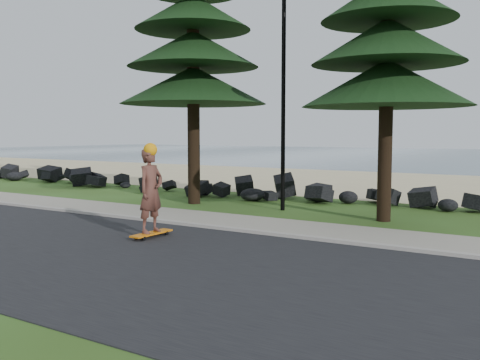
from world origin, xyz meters
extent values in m
plane|color=#304716|center=(0.00, 0.00, 0.00)|extent=(160.00, 160.00, 0.00)
cube|color=black|center=(0.00, -4.50, 0.01)|extent=(160.00, 7.00, 0.02)
cube|color=#A59D94|center=(0.00, -0.90, 0.05)|extent=(160.00, 0.20, 0.10)
cube|color=gray|center=(0.00, 0.20, 0.04)|extent=(160.00, 2.00, 0.08)
cube|color=beige|center=(0.00, 14.50, 0.01)|extent=(160.00, 15.00, 0.01)
cylinder|color=black|center=(-3.50, 3.00, 6.50)|extent=(0.44, 0.44, 13.00)
cylinder|color=black|center=(3.50, 2.80, 6.00)|extent=(0.40, 0.40, 12.00)
cylinder|color=black|center=(0.00, 3.20, 4.00)|extent=(0.14, 0.14, 8.00)
cube|color=orange|center=(-0.52, -2.69, 0.12)|extent=(0.31, 1.23, 0.04)
imported|color=#563027|center=(-0.52, -2.69, 1.16)|extent=(0.50, 0.75, 2.05)
sphere|color=orange|center=(-0.52, -2.69, 2.14)|extent=(0.33, 0.33, 0.33)
camera|label=1|loc=(8.10, -12.41, 2.54)|focal=40.00mm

